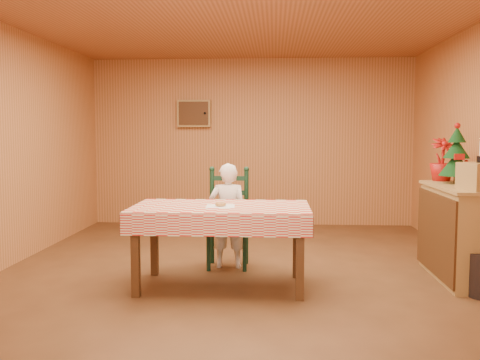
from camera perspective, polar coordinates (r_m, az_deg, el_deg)
name	(u,v)px	position (r m, az deg, el deg)	size (l,w,h in m)	color
ground	(239,273)	(5.62, -0.13, -9.88)	(6.00, 6.00, 0.00)	brown
cabin_walls	(242,99)	(5.97, 0.18, 8.69)	(5.10, 6.05, 2.65)	#C27E46
dining_table	(221,214)	(5.00, -2.03, -3.69)	(1.66, 0.96, 0.77)	#4D2D14
ladder_chair	(228,220)	(5.80, -1.25, -4.31)	(0.44, 0.40, 1.08)	black
seated_child	(228,216)	(5.74, -1.30, -3.82)	(0.41, 0.27, 1.12)	white
napkin	(220,206)	(4.94, -2.10, -2.82)	(0.26, 0.26, 0.00)	white
donut	(220,204)	(4.94, -2.10, -2.60)	(0.10, 0.10, 0.03)	#BC8543
shelf_unit	(461,233)	(5.72, 22.54, -5.21)	(0.54, 1.24, 0.93)	tan
crate	(480,176)	(5.28, 24.24, 0.34)	(0.30, 0.30, 0.25)	tan
christmas_tree	(456,156)	(5.88, 22.08, 2.38)	(0.34, 0.34, 0.62)	#4D2D14
flower_arrangement	(442,159)	(6.16, 20.75, 2.08)	(0.26, 0.26, 0.47)	#AE1410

